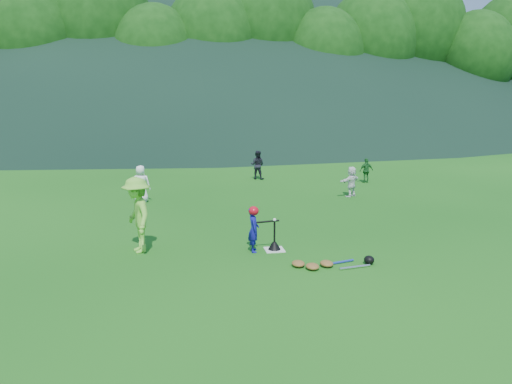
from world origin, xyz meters
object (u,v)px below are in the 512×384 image
at_px(adult_coach, 137,215).
at_px(fielder_c, 366,170).
at_px(batter_child, 254,230).
at_px(fielder_b, 257,165).
at_px(fielder_a, 141,184).
at_px(fielder_d, 351,181).
at_px(batting_tee, 274,245).
at_px(equipment_pile, 327,264).
at_px(home_plate, 274,250).

xyz_separation_m(adult_coach, fielder_c, (8.68, 7.56, -0.38)).
distance_m(batter_child, fielder_b, 9.77).
relative_size(adult_coach, fielder_a, 1.41).
bearing_deg(fielder_d, batter_child, 17.07).
bearing_deg(fielder_b, batter_child, 106.10).
bearing_deg(batter_child, batting_tee, -84.00).
bearing_deg(batting_tee, adult_coach, 172.12).
bearing_deg(fielder_d, fielder_a, -36.86).
relative_size(fielder_b, batting_tee, 1.80).
xyz_separation_m(fielder_a, fielder_b, (4.65, 3.71, -0.01)).
bearing_deg(adult_coach, batting_tee, 65.86).
distance_m(fielder_b, batting_tee, 9.69).
relative_size(fielder_a, equipment_pile, 0.69).
relative_size(batter_child, fielder_c, 1.05).
bearing_deg(fielder_c, adult_coach, 33.86).
height_order(adult_coach, fielder_b, adult_coach).
bearing_deg(equipment_pile, batting_tee, 123.86).
height_order(home_plate, equipment_pile, equipment_pile).
relative_size(batter_child, adult_coach, 0.60).
bearing_deg(fielder_b, fielder_c, -173.86).
distance_m(fielder_a, fielder_b, 5.95).
height_order(fielder_b, fielder_d, fielder_b).
xyz_separation_m(fielder_b, fielder_d, (2.65, -4.07, -0.07)).
relative_size(batter_child, batting_tee, 1.55).
bearing_deg(home_plate, batting_tee, 0.00).
bearing_deg(fielder_c, batter_child, 45.80).
xyz_separation_m(home_plate, batting_tee, (0.00, 0.00, 0.12)).
xyz_separation_m(fielder_a, fielder_c, (8.87, 2.12, -0.12)).
relative_size(adult_coach, batting_tee, 2.60).
distance_m(fielder_d, equipment_pile, 7.49).
distance_m(batter_child, fielder_c, 10.03).
bearing_deg(home_plate, fielder_b, 82.22).
xyz_separation_m(home_plate, fielder_d, (3.96, 5.51, 0.53)).
bearing_deg(fielder_a, adult_coach, 97.38).
relative_size(batter_child, equipment_pile, 0.59).
bearing_deg(fielder_c, home_plate, 48.10).
bearing_deg(adult_coach, equipment_pile, 50.38).
distance_m(fielder_a, batting_tee, 6.77).
bearing_deg(batter_child, fielder_b, -6.16).
height_order(batter_child, fielder_d, fielder_d).
xyz_separation_m(adult_coach, batting_tee, (3.14, -0.43, -0.75)).
distance_m(home_plate, fielder_d, 6.81).
distance_m(fielder_b, fielder_c, 4.52).
bearing_deg(fielder_a, home_plate, 124.94).
bearing_deg(fielder_a, batter_child, 121.08).
relative_size(home_plate, adult_coach, 0.25).
height_order(batter_child, fielder_b, fielder_b).
distance_m(batter_child, equipment_pile, 1.94).
bearing_deg(batter_child, adult_coach, 84.90).
bearing_deg(fielder_a, fielder_b, -136.02).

